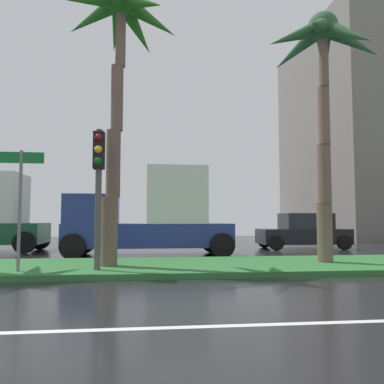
% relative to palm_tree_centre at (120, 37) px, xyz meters
% --- Properties ---
extents(ground_plane, '(90.00, 42.00, 0.10)m').
position_rel_palm_tree_centre_xyz_m(ground_plane, '(-2.94, 1.19, -6.77)').
color(ground_plane, black).
extents(median_strip, '(85.50, 4.00, 0.15)m').
position_rel_palm_tree_centre_xyz_m(median_strip, '(-2.94, 0.19, -6.64)').
color(median_strip, '#2D6B33').
rests_on(median_strip, ground_plane).
extents(palm_tree_centre, '(3.54, 3.61, 8.13)m').
position_rel_palm_tree_centre_xyz_m(palm_tree_centre, '(0.00, 0.00, 0.00)').
color(palm_tree_centre, brown).
rests_on(palm_tree_centre, median_strip).
extents(palm_tree_centre_right, '(3.74, 3.42, 7.63)m').
position_rel_palm_tree_centre_xyz_m(palm_tree_centre_right, '(6.12, -0.08, -0.48)').
color(palm_tree_centre_right, brown).
rests_on(palm_tree_centre_right, median_strip).
extents(traffic_signal_median_right, '(0.28, 0.43, 3.60)m').
position_rel_palm_tree_centre_xyz_m(traffic_signal_median_right, '(-0.41, -0.95, -4.09)').
color(traffic_signal_median_right, '#4C4C47').
rests_on(traffic_signal_median_right, median_strip).
extents(street_name_sign, '(1.10, 0.08, 3.00)m').
position_rel_palm_tree_centre_xyz_m(street_name_sign, '(-2.31, -0.99, -4.64)').
color(street_name_sign, slate).
rests_on(street_name_sign, median_strip).
extents(box_truck_following, '(6.40, 2.64, 3.46)m').
position_rel_palm_tree_centre_xyz_m(box_truck_following, '(0.98, 4.35, -5.17)').
color(box_truck_following, navy).
rests_on(box_truck_following, ground_plane).
extents(car_in_traffic_second, '(4.30, 2.02, 1.72)m').
position_rel_palm_tree_centre_xyz_m(car_in_traffic_second, '(8.42, 7.14, -5.89)').
color(car_in_traffic_second, black).
rests_on(car_in_traffic_second, ground_plane).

